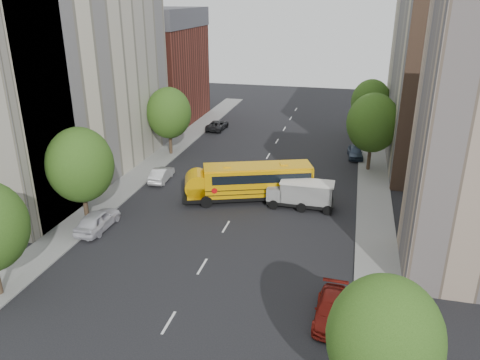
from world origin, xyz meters
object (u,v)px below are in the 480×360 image
at_px(parked_car_0, 97,220).
at_px(street_tree_3, 384,338).
at_px(street_tree_2, 169,113).
at_px(parked_car_3, 331,310).
at_px(parked_car_1, 162,174).
at_px(parked_car_2, 217,125).
at_px(safari_truck, 302,194).
at_px(parked_car_4, 355,152).
at_px(street_tree_1, 80,165).
at_px(school_bus, 248,181).
at_px(street_tree_5, 371,102).
at_px(street_tree_4, 373,123).

bearing_deg(parked_car_0, street_tree_3, 147.86).
height_order(street_tree_2, street_tree_3, street_tree_2).
distance_m(street_tree_3, parked_car_3, 7.85).
distance_m(street_tree_3, parked_car_1, 31.36).
bearing_deg(street_tree_2, parked_car_2, 79.07).
relative_size(parked_car_0, parked_car_2, 1.01).
distance_m(street_tree_3, safari_truck, 22.10).
bearing_deg(parked_car_2, parked_car_4, 160.03).
bearing_deg(parked_car_2, street_tree_1, 88.20).
distance_m(street_tree_1, parked_car_0, 4.46).
bearing_deg(street_tree_1, school_bus, 33.15).
distance_m(parked_car_0, parked_car_2, 30.19).
distance_m(street_tree_5, parked_car_3, 37.78).
relative_size(parked_car_1, parked_car_4, 1.04).
distance_m(safari_truck, parked_car_2, 26.38).
bearing_deg(street_tree_2, street_tree_4, 0.00).
bearing_deg(street_tree_1, parked_car_4, 46.61).
bearing_deg(street_tree_5, parked_car_0, -123.79).
relative_size(parked_car_1, parked_car_3, 0.92).
xyz_separation_m(street_tree_2, street_tree_5, (22.00, 12.00, -0.12)).
bearing_deg(street_tree_4, parked_car_0, -137.64).
xyz_separation_m(street_tree_5, school_bus, (-10.45, -22.46, -2.85)).
relative_size(street_tree_1, parked_car_0, 1.70).
height_order(street_tree_3, safari_truck, street_tree_3).
relative_size(street_tree_2, street_tree_5, 1.03).
bearing_deg(street_tree_4, street_tree_2, 180.00).
xyz_separation_m(parked_car_0, parked_car_3, (18.40, -6.71, -0.15)).
relative_size(safari_truck, parked_car_4, 1.45).
distance_m(parked_car_0, parked_car_4, 29.64).
distance_m(street_tree_5, parked_car_2, 20.22).
height_order(street_tree_5, parked_car_2, street_tree_5).
xyz_separation_m(school_bus, parked_car_1, (-9.35, 2.47, -1.19)).
distance_m(street_tree_4, parked_car_2, 23.27).
bearing_deg(safari_truck, school_bus, 175.12).
distance_m(street_tree_1, parked_car_1, 11.12).
bearing_deg(street_tree_1, street_tree_2, 90.00).
xyz_separation_m(safari_truck, parked_car_1, (-14.12, 2.90, -0.60)).
relative_size(street_tree_5, safari_truck, 1.33).
xyz_separation_m(street_tree_3, parked_car_3, (-2.20, 6.51, -3.81)).
bearing_deg(street_tree_2, school_bus, -42.15).
bearing_deg(parked_car_3, parked_car_2, 117.88).
relative_size(school_bus, parked_car_2, 2.58).
height_order(school_bus, parked_car_3, school_bus).
xyz_separation_m(safari_truck, parked_car_2, (-14.12, 22.28, -0.63)).
bearing_deg(parked_car_0, street_tree_4, -137.10).
distance_m(street_tree_2, street_tree_5, 25.06).
relative_size(safari_truck, parked_car_0, 1.21).
xyz_separation_m(street_tree_4, safari_truck, (-5.68, -10.88, -3.80)).
bearing_deg(safari_truck, parked_car_2, 122.61).
height_order(street_tree_3, parked_car_0, street_tree_3).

